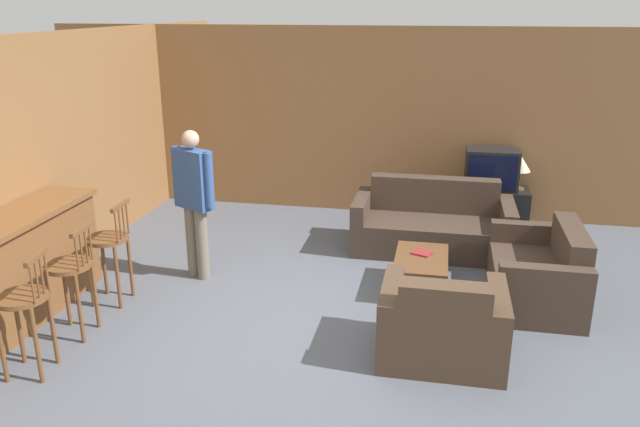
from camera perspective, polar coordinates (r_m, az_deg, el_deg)
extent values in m
plane|color=#565B66|center=(5.92, 0.10, -10.39)|extent=(24.00, 24.00, 0.00)
cube|color=olive|center=(8.86, 4.62, 8.35)|extent=(9.40, 0.08, 2.60)
cube|color=olive|center=(7.76, -21.45, 5.65)|extent=(0.08, 8.58, 2.60)
cube|color=brown|center=(6.39, -26.66, -5.40)|extent=(0.47, 2.31, 0.98)
cylinder|color=brown|center=(5.49, -25.66, -6.93)|extent=(0.47, 0.47, 0.04)
cylinder|color=brown|center=(5.81, -25.81, -9.36)|extent=(0.04, 0.04, 0.66)
cylinder|color=brown|center=(5.59, -27.14, -10.68)|extent=(0.04, 0.04, 0.66)
cylinder|color=brown|center=(5.69, -23.23, -9.61)|extent=(0.04, 0.04, 0.66)
cylinder|color=brown|center=(5.46, -24.47, -10.98)|extent=(0.04, 0.04, 0.66)
cylinder|color=brown|center=(5.44, -23.72, -4.83)|extent=(0.02, 0.02, 0.31)
cylinder|color=brown|center=(5.37, -24.08, -5.17)|extent=(0.02, 0.02, 0.31)
cylinder|color=brown|center=(5.31, -24.46, -5.51)|extent=(0.02, 0.02, 0.31)
cylinder|color=brown|center=(5.24, -24.84, -5.87)|extent=(0.02, 0.02, 0.31)
cube|color=brown|center=(5.28, -24.51, -3.63)|extent=(0.09, 0.35, 0.04)
cylinder|color=brown|center=(5.96, -22.06, -4.42)|extent=(0.43, 0.43, 0.04)
cylinder|color=brown|center=(6.28, -22.18, -6.75)|extent=(0.04, 0.04, 0.66)
cylinder|color=brown|center=(6.06, -23.50, -7.86)|extent=(0.04, 0.04, 0.66)
cylinder|color=brown|center=(6.14, -19.86, -7.03)|extent=(0.04, 0.04, 0.66)
cylinder|color=brown|center=(5.92, -21.12, -8.17)|extent=(0.04, 0.04, 0.66)
cylinder|color=brown|center=(5.92, -20.24, -2.53)|extent=(0.02, 0.02, 0.31)
cylinder|color=brown|center=(5.85, -20.60, -2.82)|extent=(0.02, 0.02, 0.31)
cylinder|color=brown|center=(5.78, -20.98, -3.10)|extent=(0.02, 0.02, 0.31)
cylinder|color=brown|center=(5.72, -21.36, -3.40)|extent=(0.02, 0.02, 0.31)
cube|color=brown|center=(5.76, -20.98, -1.37)|extent=(0.05, 0.35, 0.04)
cylinder|color=brown|center=(6.49, -18.90, -2.19)|extent=(0.43, 0.43, 0.04)
cylinder|color=brown|center=(6.80, -19.13, -4.44)|extent=(0.04, 0.04, 0.66)
cylinder|color=brown|center=(6.57, -20.25, -5.38)|extent=(0.04, 0.04, 0.66)
cylinder|color=brown|center=(6.67, -16.94, -4.64)|extent=(0.04, 0.04, 0.66)
cylinder|color=brown|center=(6.44, -18.00, -5.61)|extent=(0.04, 0.04, 0.66)
cylinder|color=brown|center=(6.46, -17.21, -0.44)|extent=(0.02, 0.02, 0.31)
cylinder|color=brown|center=(6.39, -17.51, -0.68)|extent=(0.02, 0.02, 0.31)
cylinder|color=brown|center=(6.32, -17.83, -0.92)|extent=(0.02, 0.02, 0.31)
cylinder|color=brown|center=(6.26, -18.15, -1.16)|extent=(0.02, 0.02, 0.31)
cube|color=brown|center=(6.31, -17.82, 0.67)|extent=(0.05, 0.35, 0.04)
cube|color=#423328|center=(7.71, 10.18, -1.95)|extent=(1.57, 0.91, 0.40)
cube|color=#423328|center=(7.91, 10.42, 1.75)|extent=(1.57, 0.22, 0.43)
cube|color=#423328|center=(7.73, 3.80, -0.71)|extent=(0.16, 0.91, 0.64)
cube|color=#423328|center=(7.72, 16.67, -1.51)|extent=(0.16, 0.91, 0.64)
cube|color=#4C3828|center=(5.51, 11.06, -10.78)|extent=(0.72, 0.86, 0.40)
cube|color=#4C3828|center=(5.03, 11.30, -8.52)|extent=(0.72, 0.22, 0.41)
cube|color=#4C3828|center=(5.48, 15.80, -9.99)|extent=(0.16, 0.86, 0.63)
cube|color=#4C3828|center=(5.46, 6.46, -9.44)|extent=(0.16, 0.86, 0.63)
cube|color=#423328|center=(6.71, 18.99, -5.93)|extent=(0.84, 1.04, 0.40)
cube|color=#423328|center=(6.61, 21.99, -2.88)|extent=(0.22, 1.04, 0.40)
cube|color=#423328|center=(7.22, 18.51, -3.18)|extent=(0.84, 0.16, 0.62)
cube|color=#423328|center=(6.12, 19.77, -7.30)|extent=(0.84, 0.16, 0.62)
cube|color=brown|center=(6.58, 9.26, -4.10)|extent=(0.54, 0.87, 0.04)
cube|color=brown|center=(6.31, 6.90, -6.91)|extent=(0.06, 0.06, 0.34)
cube|color=brown|center=(6.30, 11.14, -7.18)|extent=(0.06, 0.06, 0.34)
cube|color=brown|center=(7.03, 7.42, -4.16)|extent=(0.06, 0.06, 0.34)
cube|color=brown|center=(7.02, 11.22, -4.40)|extent=(0.06, 0.06, 0.34)
cube|color=black|center=(8.71, 15.12, 0.57)|extent=(1.03, 0.50, 0.54)
cube|color=black|center=(8.57, 15.42, 3.95)|extent=(0.68, 0.42, 0.53)
cube|color=black|center=(8.36, 15.51, 3.59)|extent=(0.61, 0.01, 0.46)
cube|color=maroon|center=(6.66, 9.30, -3.58)|extent=(0.24, 0.22, 0.02)
cylinder|color=brown|center=(8.67, 17.62, 2.18)|extent=(0.16, 0.16, 0.02)
cylinder|color=brown|center=(8.64, 17.70, 2.99)|extent=(0.03, 0.03, 0.23)
cone|color=beige|center=(8.58, 17.85, 4.40)|extent=(0.28, 0.28, 0.21)
cylinder|color=#756B5B|center=(6.89, -10.72, -2.74)|extent=(0.14, 0.14, 0.80)
cylinder|color=#756B5B|center=(7.00, -11.58, -2.45)|extent=(0.14, 0.14, 0.80)
cube|color=#335189|center=(6.72, -11.53, 3.12)|extent=(0.48, 0.36, 0.63)
cylinder|color=#335189|center=(6.54, -10.13, 3.00)|extent=(0.09, 0.09, 0.58)
cylinder|color=#335189|center=(6.90, -12.89, 3.63)|extent=(0.09, 0.09, 0.58)
sphere|color=tan|center=(6.62, -11.77, 6.68)|extent=(0.18, 0.18, 0.18)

